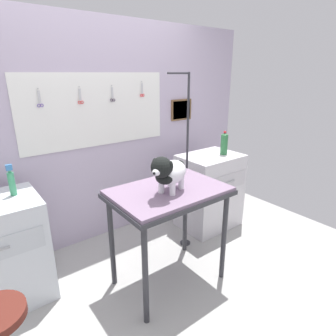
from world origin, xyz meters
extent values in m
cube|color=#A6A6A2|center=(0.00, 0.00, -0.02)|extent=(4.40, 4.00, 0.04)
cube|color=#B5A7C0|center=(0.00, 1.28, 1.15)|extent=(4.00, 0.06, 2.30)
cube|color=white|center=(0.00, 1.24, 1.41)|extent=(1.54, 0.02, 0.72)
cylinder|color=gray|center=(-0.54, 1.23, 1.64)|extent=(0.01, 0.02, 0.01)
cube|color=silver|center=(-0.54, 1.22, 1.57)|extent=(0.01, 0.00, 0.11)
cube|color=silver|center=(-0.53, 1.22, 1.57)|extent=(0.01, 0.00, 0.11)
torus|color=#5D449B|center=(-0.55, 1.22, 1.50)|extent=(0.03, 0.01, 0.03)
torus|color=#5D449B|center=(-0.53, 1.22, 1.50)|extent=(0.03, 0.01, 0.03)
cylinder|color=gray|center=(-0.17, 1.23, 1.64)|extent=(0.01, 0.02, 0.01)
cube|color=silver|center=(-0.18, 1.22, 1.57)|extent=(0.01, 0.00, 0.11)
cube|color=silver|center=(-0.17, 1.22, 1.57)|extent=(0.01, 0.00, 0.11)
torus|color=red|center=(-0.18, 1.22, 1.50)|extent=(0.03, 0.01, 0.03)
torus|color=red|center=(-0.16, 1.22, 1.50)|extent=(0.03, 0.01, 0.03)
cylinder|color=gray|center=(0.17, 1.23, 1.65)|extent=(0.01, 0.02, 0.01)
cube|color=silver|center=(0.16, 1.22, 1.58)|extent=(0.01, 0.00, 0.11)
cube|color=silver|center=(0.17, 1.22, 1.58)|extent=(0.01, 0.00, 0.11)
torus|color=#26172E|center=(0.15, 1.22, 1.50)|extent=(0.03, 0.01, 0.03)
torus|color=#26172E|center=(0.18, 1.22, 1.50)|extent=(0.03, 0.01, 0.03)
cylinder|color=gray|center=(0.53, 1.23, 1.68)|extent=(0.01, 0.02, 0.01)
cube|color=silver|center=(0.52, 1.22, 1.61)|extent=(0.01, 0.00, 0.11)
cube|color=silver|center=(0.53, 1.22, 1.61)|extent=(0.01, 0.00, 0.11)
torus|color=red|center=(0.51, 1.22, 1.54)|extent=(0.03, 0.01, 0.03)
torus|color=red|center=(0.54, 1.22, 1.54)|extent=(0.03, 0.01, 0.03)
cube|color=brown|center=(1.10, 1.24, 1.33)|extent=(0.31, 0.02, 0.25)
cube|color=#A47D58|center=(1.10, 1.23, 1.33)|extent=(0.27, 0.01, 0.22)
cylinder|color=#2D2D33|center=(-0.32, -0.08, 0.41)|extent=(0.04, 0.04, 0.82)
cylinder|color=#2D2D33|center=(0.50, -0.08, 0.41)|extent=(0.04, 0.04, 0.82)
cylinder|color=#2D2D33|center=(-0.32, 0.44, 0.41)|extent=(0.04, 0.04, 0.82)
cylinder|color=#2D2D33|center=(0.50, 0.44, 0.41)|extent=(0.04, 0.04, 0.82)
cube|color=#2D2D33|center=(0.09, 0.18, 0.84)|extent=(0.94, 0.64, 0.03)
cube|color=slate|center=(0.09, 0.18, 0.87)|extent=(0.91, 0.62, 0.03)
cylinder|color=#2D2D33|center=(0.58, 0.52, 0.01)|extent=(0.11, 0.11, 0.01)
cylinder|color=#2D2D33|center=(0.58, 0.52, 0.89)|extent=(0.02, 0.02, 1.78)
cylinder|color=#2D2D33|center=(0.46, 0.52, 1.77)|extent=(0.24, 0.02, 0.02)
cylinder|color=white|center=(0.04, 0.07, 0.94)|extent=(0.05, 0.05, 0.11)
cylinder|color=white|center=(0.00, 0.16, 0.94)|extent=(0.05, 0.05, 0.11)
cylinder|color=white|center=(0.18, 0.13, 0.94)|extent=(0.05, 0.05, 0.11)
cylinder|color=white|center=(0.14, 0.22, 0.94)|extent=(0.05, 0.05, 0.11)
ellipsoid|color=white|center=(0.09, 0.14, 1.04)|extent=(0.37, 0.31, 0.18)
ellipsoid|color=black|center=(-0.02, 0.10, 1.03)|extent=(0.16, 0.17, 0.10)
sphere|color=black|center=(-0.05, 0.08, 1.12)|extent=(0.16, 0.16, 0.16)
ellipsoid|color=white|center=(-0.11, 0.06, 1.11)|extent=(0.09, 0.08, 0.05)
sphere|color=black|center=(-0.14, 0.04, 1.11)|extent=(0.02, 0.02, 0.02)
ellipsoid|color=black|center=(-0.01, 0.03, 1.14)|extent=(0.06, 0.05, 0.09)
ellipsoid|color=black|center=(-0.06, 0.15, 1.14)|extent=(0.06, 0.05, 0.09)
sphere|color=black|center=(0.22, 0.20, 1.06)|extent=(0.07, 0.07, 0.07)
cube|color=silver|center=(1.08, 0.67, 0.44)|extent=(0.68, 0.52, 0.88)
cube|color=#BCB8BD|center=(1.08, 0.41, 0.63)|extent=(0.60, 0.01, 0.18)
cylinder|color=#99999E|center=(1.08, 0.40, 0.63)|extent=(0.20, 0.02, 0.02)
cylinder|color=#3E9B6A|center=(-0.91, 0.87, 0.96)|extent=(0.05, 0.05, 0.18)
cylinder|color=#3E9B6A|center=(-0.91, 0.87, 1.06)|extent=(0.02, 0.02, 0.02)
cube|color=#3775B4|center=(-0.91, 0.87, 1.09)|extent=(0.04, 0.03, 0.04)
cylinder|color=#2C6F3E|center=(1.22, 0.61, 1.00)|extent=(0.08, 0.08, 0.23)
cone|color=#2C6F3E|center=(1.22, 0.61, 1.12)|extent=(0.08, 0.08, 0.02)
cylinder|color=red|center=(1.22, 0.61, 1.14)|extent=(0.03, 0.03, 0.02)
camera|label=1|loc=(-1.18, -1.47, 1.77)|focal=30.11mm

